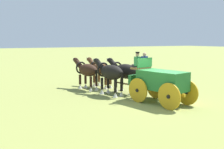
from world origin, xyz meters
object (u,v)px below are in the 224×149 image
at_px(show_wagon, 160,81).
at_px(draft_horse_rear_off, 125,72).
at_px(draft_horse_rear_near, 110,73).
at_px(draft_horse_lead_near, 87,71).
at_px(draft_horse_lead_off, 101,70).

bearing_deg(show_wagon, draft_horse_rear_off, 2.17).
xyz_separation_m(draft_horse_rear_near, draft_horse_rear_off, (0.28, -1.27, -0.03)).
relative_size(show_wagon, draft_horse_lead_near, 1.98).
xyz_separation_m(show_wagon, draft_horse_rear_near, (3.32, 1.41, 0.15)).
height_order(draft_horse_rear_off, draft_horse_lead_near, draft_horse_rear_off).
bearing_deg(draft_horse_lead_near, draft_horse_rear_near, -167.41).
height_order(draft_horse_rear_off, draft_horse_lead_off, draft_horse_rear_off).
height_order(show_wagon, draft_horse_rear_near, show_wagon).
xyz_separation_m(draft_horse_lead_near, draft_horse_lead_off, (0.29, -1.27, -0.02)).
relative_size(show_wagon, draft_horse_rear_off, 1.88).
relative_size(draft_horse_rear_near, draft_horse_rear_off, 0.94).
xyz_separation_m(draft_horse_rear_near, draft_horse_lead_near, (2.55, 0.57, -0.08)).
distance_m(show_wagon, draft_horse_lead_near, 6.19).
distance_m(show_wagon, draft_horse_lead_off, 6.19).
bearing_deg(draft_horse_rear_near, show_wagon, -157.02).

